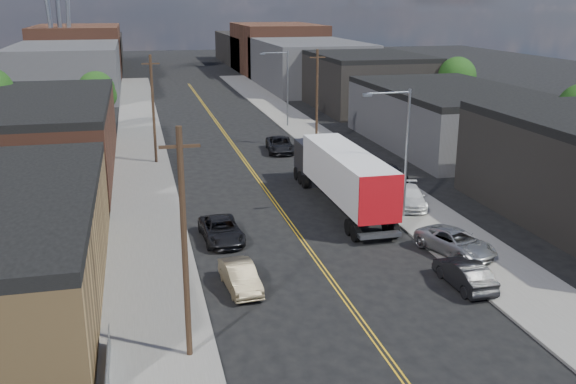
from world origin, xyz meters
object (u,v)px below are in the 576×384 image
car_right_lot_b (410,197)px  car_ahead_truck (280,145)px  car_left_c (221,230)px  car_right_lot_c (389,172)px  car_right_lot_a (456,242)px  car_left_b (240,277)px  semi_truck (339,172)px  car_right_oncoming (464,274)px

car_right_lot_b → car_ahead_truck: bearing=119.8°
car_left_c → car_right_lot_c: bearing=31.1°
car_right_lot_a → car_right_lot_c: bearing=62.3°
car_right_lot_a → car_right_lot_c: size_ratio=1.25×
car_left_b → car_right_lot_b: (14.33, 10.78, 0.15)m
semi_truck → car_right_oncoming: (2.10, -15.20, -1.79)m
car_ahead_truck → car_right_oncoming: bearing=-79.1°
car_right_oncoming → car_right_lot_b: 13.52m
car_right_oncoming → car_right_lot_a: (1.60, 4.05, 0.13)m
semi_truck → car_right_lot_a: semi_truck is taller
car_right_oncoming → car_ahead_truck: bearing=-86.8°
car_right_oncoming → car_left_c: bearing=-41.2°
semi_truck → car_left_c: semi_truck is taller
car_right_oncoming → car_ahead_truck: (-2.52, 33.19, 0.02)m
car_left_b → car_right_lot_c: (15.57, 17.81, 0.15)m
car_right_lot_c → car_right_lot_b: bearing=-109.4°
car_right_lot_b → car_ahead_truck: 20.62m
car_left_c → car_right_lot_c: (15.57, 10.51, 0.14)m
car_left_b → car_left_c: size_ratio=0.84×
car_left_c → car_ahead_truck: car_ahead_truck is taller
car_right_lot_c → semi_truck: bearing=-149.5°
car_right_lot_c → car_ahead_truck: (-6.49, 12.91, -0.09)m
car_right_oncoming → car_right_lot_c: size_ratio=1.08×
car_right_lot_b → car_left_c: bearing=-151.3°
semi_truck → car_ahead_truck: semi_truck is taller
semi_truck → car_right_oncoming: semi_truck is taller
car_left_b → car_ahead_truck: size_ratio=0.78×
car_right_lot_b → car_right_lot_c: 7.14m
car_left_c → semi_truck: bearing=26.9°
car_right_lot_a → car_right_lot_b: 9.27m
car_right_lot_a → car_right_lot_b: (1.13, 9.20, -0.01)m
car_left_b → car_right_lot_c: 23.66m
semi_truck → car_ahead_truck: bearing=91.2°
car_left_b → car_right_oncoming: 11.86m
semi_truck → car_right_oncoming: bearing=-82.3°
semi_truck → car_right_lot_c: 8.09m
car_left_b → car_ahead_truck: car_ahead_truck is taller
car_right_oncoming → car_right_lot_a: bearing=-112.7°
car_right_lot_a → semi_truck: bearing=88.9°
car_left_c → car_right_oncoming: car_right_oncoming is taller
car_right_oncoming → car_right_lot_b: size_ratio=0.91×
car_left_b → car_right_oncoming: size_ratio=0.96×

